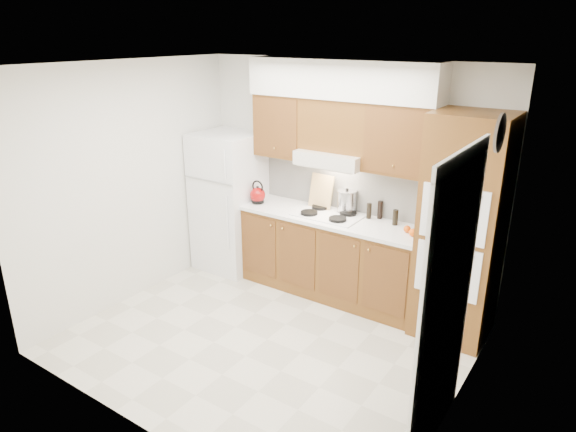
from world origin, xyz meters
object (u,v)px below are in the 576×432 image
object	(u,v)px
oven_cabinet	(462,230)
stock_pot	(347,201)
fridge	(230,202)
kettle	(258,195)

from	to	relation	value
oven_cabinet	stock_pot	world-z (taller)	oven_cabinet
fridge	kettle	distance (m)	0.51
fridge	kettle	size ratio (longest dim) A/B	9.44
fridge	kettle	world-z (taller)	fridge
kettle	stock_pot	distance (m)	1.07
oven_cabinet	kettle	distance (m)	2.37
fridge	oven_cabinet	size ratio (longest dim) A/B	0.78
kettle	fridge	bearing A→B (deg)	-164.13
fridge	oven_cabinet	bearing A→B (deg)	0.70
fridge	kettle	bearing A→B (deg)	-4.42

